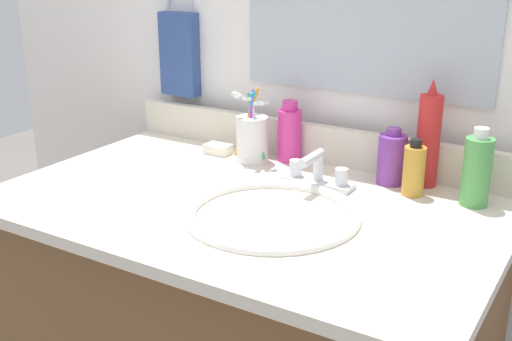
{
  "coord_description": "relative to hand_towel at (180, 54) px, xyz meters",
  "views": [
    {
      "loc": [
        0.65,
        -1.02,
        1.22
      ],
      "look_at": [
        0.03,
        0.0,
        0.8
      ],
      "focal_mm": 44.51,
      "sensor_mm": 36.0,
      "label": 1
    }
  ],
  "objects": [
    {
      "name": "bottle_oil_amber",
      "position": [
        0.7,
        -0.12,
        -0.17
      ],
      "size": [
        0.05,
        0.05,
        0.12
      ],
      "color": "gold",
      "rests_on": "countertop"
    },
    {
      "name": "backsplash",
      "position": [
        0.41,
        -0.02,
        -0.17
      ],
      "size": [
        1.03,
        0.02,
        0.09
      ],
      "primitive_type": "cube",
      "color": "beige",
      "rests_on": "countertop"
    },
    {
      "name": "bottle_toner_green",
      "position": [
        0.82,
        -0.11,
        -0.15
      ],
      "size": [
        0.06,
        0.06,
        0.16
      ],
      "color": "#4C9E4C",
      "rests_on": "countertop"
    },
    {
      "name": "bottle_cream_purple",
      "position": [
        0.63,
        -0.08,
        -0.16
      ],
      "size": [
        0.06,
        0.06,
        0.13
      ],
      "color": "#7A3899",
      "rests_on": "countertop"
    },
    {
      "name": "hand_towel",
      "position": [
        0.0,
        0.0,
        0.0
      ],
      "size": [
        0.11,
        0.04,
        0.22
      ],
      "primitive_type": "cube",
      "color": "#334C8C"
    },
    {
      "name": "bottle_spray_red",
      "position": [
        0.7,
        -0.05,
        -0.12
      ],
      "size": [
        0.05,
        0.05,
        0.23
      ],
      "color": "red",
      "rests_on": "countertop"
    },
    {
      "name": "faucet",
      "position": [
        0.5,
        -0.18,
        -0.19
      ],
      "size": [
        0.16,
        0.1,
        0.08
      ],
      "color": "silver",
      "rests_on": "countertop"
    },
    {
      "name": "soap_bar",
      "position": [
        0.19,
        -0.1,
        -0.21
      ],
      "size": [
        0.06,
        0.04,
        0.02
      ],
      "primitive_type": "cube",
      "color": "white",
      "rests_on": "countertop"
    },
    {
      "name": "towel_ring",
      "position": [
        0.0,
        0.02,
        0.12
      ],
      "size": [
        0.1,
        0.01,
        0.1
      ],
      "primitive_type": "torus",
      "rotation": [
        1.57,
        0.0,
        0.0
      ],
      "color": "silver"
    },
    {
      "name": "cup_white_ceramic",
      "position": [
        0.29,
        -0.11,
        -0.16
      ],
      "size": [
        0.09,
        0.09,
        0.18
      ],
      "color": "white",
      "rests_on": "countertop"
    },
    {
      "name": "sink_basin",
      "position": [
        0.5,
        -0.37,
        -0.25
      ],
      "size": [
        0.34,
        0.34,
        0.11
      ],
      "color": "white",
      "rests_on": "countertop"
    },
    {
      "name": "back_wall",
      "position": [
        0.41,
        0.04,
        -0.3
      ],
      "size": [
        2.13,
        0.04,
        1.3
      ],
      "primitive_type": "cube",
      "color": "white",
      "rests_on": "ground_plane"
    },
    {
      "name": "countertop",
      "position": [
        0.41,
        -0.33,
        -0.23
      ],
      "size": [
        1.03,
        0.64,
        0.02
      ],
      "primitive_type": "cube",
      "color": "beige",
      "rests_on": "vanity_cabinet"
    },
    {
      "name": "bottle_soap_pink",
      "position": [
        0.37,
        -0.05,
        -0.15
      ],
      "size": [
        0.06,
        0.06,
        0.15
      ],
      "color": "#D8338C",
      "rests_on": "countertop"
    }
  ]
}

